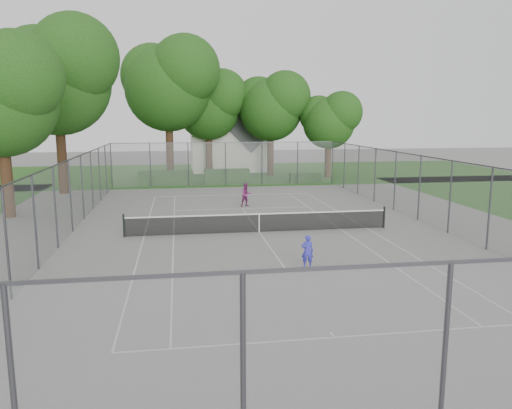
{
  "coord_description": "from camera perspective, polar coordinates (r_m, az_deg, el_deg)",
  "views": [
    {
      "loc": [
        -3.81,
        -23.34,
        5.55
      ],
      "look_at": [
        0.0,
        1.0,
        1.2
      ],
      "focal_mm": 35.0,
      "sensor_mm": 36.0,
      "label": 1
    }
  ],
  "objects": [
    {
      "name": "hedge_right",
      "position": [
        43.01,
        5.6,
        3.07
      ],
      "size": [
        2.58,
        0.95,
        0.77
      ],
      "primitive_type": "cube",
      "color": "#1D4415",
      "rests_on": "ground"
    },
    {
      "name": "hedge_mid",
      "position": [
        42.07,
        -3.35,
        3.23
      ],
      "size": [
        3.79,
        1.08,
        1.19
      ],
      "primitive_type": "cube",
      "color": "#1D4415",
      "rests_on": "ground"
    },
    {
      "name": "tree_side_back",
      "position": [
        38.87,
        -21.73,
        13.87
      ],
      "size": [
        8.73,
        7.97,
        12.56
      ],
      "color": "#321E12",
      "rests_on": "ground"
    },
    {
      "name": "grass_far",
      "position": [
        49.8,
        -4.46,
        3.58
      ],
      "size": [
        60.0,
        20.0,
        0.0
      ],
      "primitive_type": "cube",
      "color": "#214E16",
      "rests_on": "ground"
    },
    {
      "name": "hedge_left",
      "position": [
        42.14,
        -10.25,
        3.05
      ],
      "size": [
        4.5,
        1.35,
        1.13
      ],
      "primitive_type": "cube",
      "color": "#1D4415",
      "rests_on": "ground"
    },
    {
      "name": "girl_player",
      "position": [
        18.67,
        5.89,
        -5.35
      ],
      "size": [
        0.49,
        0.37,
        1.24
      ],
      "primitive_type": "imported",
      "rotation": [
        0.0,
        0.0,
        2.98
      ],
      "color": "#3332BC",
      "rests_on": "ground"
    },
    {
      "name": "tree_far_right",
      "position": [
        46.59,
        8.44,
        9.69
      ],
      "size": [
        5.45,
        4.98,
        7.84
      ],
      "color": "#321E12",
      "rests_on": "ground"
    },
    {
      "name": "house",
      "position": [
        52.28,
        -3.12,
        8.17
      ],
      "size": [
        7.75,
        6.01,
        9.65
      ],
      "color": "silver",
      "rests_on": "ground"
    },
    {
      "name": "court_markings",
      "position": [
        24.29,
        0.37,
        -3.18
      ],
      "size": [
        11.03,
        23.83,
        0.01
      ],
      "color": "beige",
      "rests_on": "ground"
    },
    {
      "name": "perimeter_fence",
      "position": [
        23.94,
        0.37,
        1.03
      ],
      "size": [
        18.08,
        34.08,
        3.52
      ],
      "color": "#38383D",
      "rests_on": "ground"
    },
    {
      "name": "tennis_net",
      "position": [
        24.18,
        0.37,
        -2.01
      ],
      "size": [
        12.87,
        0.1,
        1.1
      ],
      "color": "black",
      "rests_on": "ground"
    },
    {
      "name": "tree_far_left",
      "position": [
        45.94,
        -9.91,
        13.74
      ],
      "size": [
        8.76,
        8.0,
        12.59
      ],
      "color": "#321E12",
      "rests_on": "ground"
    },
    {
      "name": "tree_far_midright",
      "position": [
        47.6,
        1.81,
        11.39
      ],
      "size": [
        6.78,
        6.19,
        9.75
      ],
      "color": "#321E12",
      "rests_on": "ground"
    },
    {
      "name": "tree_far_midleft",
      "position": [
        48.41,
        -5.35,
        11.51
      ],
      "size": [
        6.94,
        6.34,
        9.98
      ],
      "color": "#321E12",
      "rests_on": "ground"
    },
    {
      "name": "tree_side_front",
      "position": [
        30.66,
        -27.18,
        11.42
      ],
      "size": [
        6.97,
        6.36,
        10.02
      ],
      "color": "#321E12",
      "rests_on": "ground"
    },
    {
      "name": "woman_player",
      "position": [
        31.2,
        -1.13,
        1.12
      ],
      "size": [
        0.83,
        0.71,
        1.46
      ],
      "primitive_type": "imported",
      "rotation": [
        0.0,
        0.0,
        0.25
      ],
      "color": "#812B66",
      "rests_on": "ground"
    },
    {
      "name": "ground",
      "position": [
        24.29,
        0.37,
        -3.19
      ],
      "size": [
        120.0,
        120.0,
        0.0
      ],
      "primitive_type": "plane",
      "color": "slate",
      "rests_on": "ground"
    }
  ]
}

